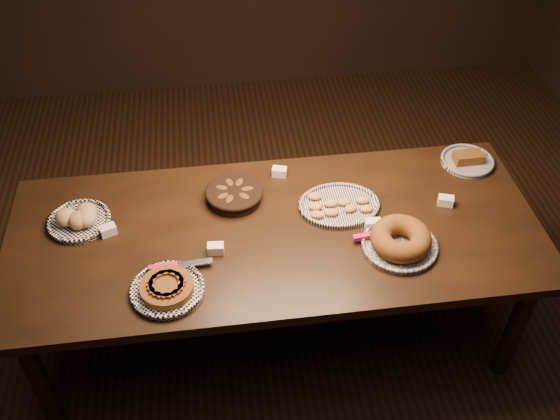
{
  "coord_description": "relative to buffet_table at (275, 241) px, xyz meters",
  "views": [
    {
      "loc": [
        -0.24,
        -1.98,
        2.72
      ],
      "look_at": [
        0.03,
        0.05,
        0.82
      ],
      "focal_mm": 40.0,
      "sensor_mm": 36.0,
      "label": 1
    }
  ],
  "objects": [
    {
      "name": "loaf_plate",
      "position": [
        1.02,
        0.34,
        0.09
      ],
      "size": [
        0.27,
        0.27,
        0.06
      ],
      "rotation": [
        0.0,
        0.0,
        0.02
      ],
      "color": "black",
      "rests_on": "buffet_table"
    },
    {
      "name": "buffet_table",
      "position": [
        0.0,
        0.0,
        0.0
      ],
      "size": [
        2.4,
        1.0,
        0.75
      ],
      "color": "black",
      "rests_on": "ground"
    },
    {
      "name": "tent_cards",
      "position": [
        0.06,
        0.07,
        0.1
      ],
      "size": [
        1.63,
        0.54,
        0.04
      ],
      "color": "white",
      "rests_on": "buffet_table"
    },
    {
      "name": "apple_tart_plate",
      "position": [
        -0.48,
        -0.3,
        0.1
      ],
      "size": [
        0.34,
        0.3,
        0.06
      ],
      "rotation": [
        0.0,
        0.0,
        -0.12
      ],
      "color": "white",
      "rests_on": "buffet_table"
    },
    {
      "name": "ground",
      "position": [
        0.0,
        0.0,
        -0.68
      ],
      "size": [
        5.0,
        5.0,
        0.0
      ],
      "primitive_type": "plane",
      "color": "black",
      "rests_on": "ground"
    },
    {
      "name": "bread_roll_plate",
      "position": [
        -0.87,
        0.15,
        0.11
      ],
      "size": [
        0.28,
        0.28,
        0.09
      ],
      "rotation": [
        0.0,
        0.0,
        0.02
      ],
      "color": "white",
      "rests_on": "buffet_table"
    },
    {
      "name": "bundt_cake_plate",
      "position": [
        0.52,
        -0.18,
        0.12
      ],
      "size": [
        0.36,
        0.34,
        0.1
      ],
      "rotation": [
        0.0,
        0.0,
        0.32
      ],
      "color": "black",
      "rests_on": "buffet_table"
    },
    {
      "name": "madeleine_platter",
      "position": [
        0.31,
        0.1,
        0.09
      ],
      "size": [
        0.37,
        0.31,
        0.04
      ],
      "rotation": [
        0.0,
        0.0,
        -0.11
      ],
      "color": "black",
      "rests_on": "buffet_table"
    },
    {
      "name": "croissant_basket",
      "position": [
        -0.17,
        0.22,
        0.11
      ],
      "size": [
        0.3,
        0.3,
        0.07
      ],
      "rotation": [
        0.0,
        0.0,
        0.22
      ],
      "color": "black",
      "rests_on": "buffet_table"
    }
  ]
}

